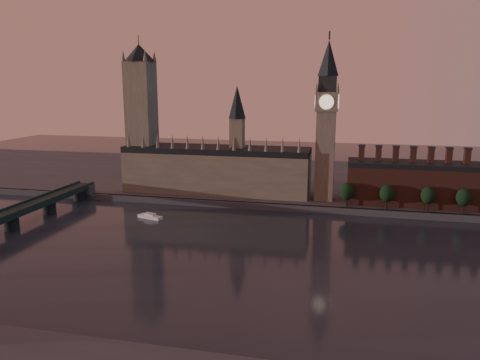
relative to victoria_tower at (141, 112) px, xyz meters
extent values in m
plane|color=black|center=(120.00, -115.00, -59.09)|extent=(900.00, 900.00, 0.00)
cube|color=#4B4B51|center=(120.00, -25.00, -57.09)|extent=(900.00, 4.00, 4.00)
cube|color=#4B4B51|center=(120.00, 65.00, -57.09)|extent=(900.00, 180.00, 4.00)
cube|color=gray|center=(55.00, 0.00, -41.09)|extent=(130.00, 30.00, 28.00)
cube|color=black|center=(55.00, 0.00, -25.09)|extent=(130.00, 30.00, 4.00)
cube|color=gray|center=(70.00, 0.00, -15.09)|extent=(9.00, 9.00, 24.00)
cone|color=black|center=(70.00, 0.00, 7.91)|extent=(12.00, 12.00, 22.00)
cone|color=gray|center=(-4.00, -14.00, -18.09)|extent=(2.60, 2.60, 10.00)
cone|color=gray|center=(6.73, -14.00, -18.09)|extent=(2.60, 2.60, 10.00)
cone|color=gray|center=(17.45, -14.00, -18.09)|extent=(2.60, 2.60, 10.00)
cone|color=gray|center=(28.18, -14.00, -18.09)|extent=(2.60, 2.60, 10.00)
cone|color=gray|center=(38.91, -14.00, -18.09)|extent=(2.60, 2.60, 10.00)
cone|color=gray|center=(49.64, -14.00, -18.09)|extent=(2.60, 2.60, 10.00)
cone|color=gray|center=(60.36, -14.00, -18.09)|extent=(2.60, 2.60, 10.00)
cone|color=gray|center=(71.09, -14.00, -18.09)|extent=(2.60, 2.60, 10.00)
cone|color=gray|center=(81.82, -14.00, -18.09)|extent=(2.60, 2.60, 10.00)
cone|color=gray|center=(92.55, -14.00, -18.09)|extent=(2.60, 2.60, 10.00)
cone|color=gray|center=(103.27, -14.00, -18.09)|extent=(2.60, 2.60, 10.00)
cone|color=gray|center=(114.00, -14.00, -18.09)|extent=(2.60, 2.60, 10.00)
cube|color=gray|center=(0.00, 0.00, -10.09)|extent=(18.00, 18.00, 90.00)
cone|color=black|center=(0.00, 0.00, 40.91)|extent=(24.00, 24.00, 12.00)
cylinder|color=#232326|center=(0.00, 0.00, 46.91)|extent=(0.50, 0.50, 12.00)
cone|color=gray|center=(-8.00, -8.00, 38.91)|extent=(3.00, 3.00, 8.00)
cone|color=gray|center=(8.00, -8.00, 38.91)|extent=(3.00, 3.00, 8.00)
cone|color=gray|center=(-8.00, 8.00, 38.91)|extent=(3.00, 3.00, 8.00)
cone|color=gray|center=(8.00, 8.00, 38.91)|extent=(3.00, 3.00, 8.00)
cube|color=gray|center=(130.00, -5.00, -26.09)|extent=(12.00, 12.00, 58.00)
cube|color=gray|center=(130.00, -5.00, 8.91)|extent=(14.00, 14.00, 12.00)
cube|color=#232326|center=(130.00, -5.00, 19.91)|extent=(11.00, 11.00, 10.00)
cone|color=black|center=(130.00, -5.00, 35.91)|extent=(13.00, 13.00, 22.00)
cylinder|color=#232326|center=(130.00, -5.00, 49.41)|extent=(1.00, 1.00, 5.00)
cylinder|color=beige|center=(130.00, -12.20, 8.91)|extent=(9.00, 0.50, 9.00)
cylinder|color=beige|center=(130.00, 2.20, 8.91)|extent=(9.00, 0.50, 9.00)
cylinder|color=beige|center=(122.80, -5.00, 8.91)|extent=(0.50, 9.00, 9.00)
cylinder|color=beige|center=(137.20, -5.00, 8.91)|extent=(0.50, 9.00, 9.00)
cone|color=gray|center=(123.50, -11.50, 17.91)|extent=(2.00, 2.00, 6.00)
cone|color=gray|center=(136.50, -11.50, 17.91)|extent=(2.00, 2.00, 6.00)
cone|color=gray|center=(123.50, 1.50, 17.91)|extent=(2.00, 2.00, 6.00)
cone|color=gray|center=(136.50, 1.50, 17.91)|extent=(2.00, 2.00, 6.00)
cube|color=brown|center=(200.00, -5.00, -43.09)|extent=(110.00, 25.00, 24.00)
cube|color=black|center=(200.00, -5.00, -29.59)|extent=(110.00, 25.00, 3.00)
cube|color=brown|center=(153.00, -5.00, -23.59)|extent=(3.50, 3.50, 9.00)
cube|color=#232326|center=(153.00, -5.00, -18.59)|extent=(4.20, 4.20, 1.00)
cube|color=brown|center=(163.44, -5.00, -23.59)|extent=(3.50, 3.50, 9.00)
cube|color=#232326|center=(163.44, -5.00, -18.59)|extent=(4.20, 4.20, 1.00)
cube|color=brown|center=(173.89, -5.00, -23.59)|extent=(3.50, 3.50, 9.00)
cube|color=#232326|center=(173.89, -5.00, -18.59)|extent=(4.20, 4.20, 1.00)
cube|color=brown|center=(184.33, -5.00, -23.59)|extent=(3.50, 3.50, 9.00)
cube|color=#232326|center=(184.33, -5.00, -18.59)|extent=(4.20, 4.20, 1.00)
cube|color=brown|center=(194.78, -5.00, -23.59)|extent=(3.50, 3.50, 9.00)
cube|color=#232326|center=(194.78, -5.00, -18.59)|extent=(4.20, 4.20, 1.00)
cube|color=brown|center=(205.22, -5.00, -23.59)|extent=(3.50, 3.50, 9.00)
cube|color=#232326|center=(205.22, -5.00, -18.59)|extent=(4.20, 4.20, 1.00)
cube|color=brown|center=(215.67, -5.00, -23.59)|extent=(3.50, 3.50, 9.00)
cube|color=#232326|center=(215.67, -5.00, -18.59)|extent=(4.20, 4.20, 1.00)
cylinder|color=black|center=(144.95, -20.26, -52.09)|extent=(0.80, 0.80, 6.00)
ellipsoid|color=black|center=(144.95, -20.26, -45.59)|extent=(8.60, 8.60, 10.75)
cylinder|color=black|center=(168.67, -20.37, -52.09)|extent=(0.80, 0.80, 6.00)
ellipsoid|color=black|center=(168.67, -20.37, -45.59)|extent=(8.60, 8.60, 10.75)
cylinder|color=black|center=(192.56, -19.97, -52.09)|extent=(0.80, 0.80, 6.00)
ellipsoid|color=black|center=(192.56, -19.97, -45.59)|extent=(8.60, 8.60, 10.75)
cylinder|color=black|center=(212.15, -20.77, -52.09)|extent=(0.80, 0.80, 6.00)
ellipsoid|color=black|center=(212.15, -20.77, -45.59)|extent=(8.60, 8.60, 10.75)
cube|color=#4B4B51|center=(-35.00, -25.00, -52.09)|extent=(14.00, 8.00, 6.00)
cylinder|color=#232326|center=(-35.00, -98.00, -55.21)|extent=(8.00, 8.00, 7.75)
cylinder|color=#232326|center=(-35.00, -64.00, -55.21)|extent=(8.00, 8.00, 7.75)
cylinder|color=#232326|center=(-35.00, -30.00, -55.21)|extent=(8.00, 8.00, 7.75)
cube|color=white|center=(30.42, -60.07, -58.18)|extent=(16.49, 8.94, 1.81)
cube|color=white|center=(30.42, -60.07, -56.60)|extent=(7.49, 5.23, 1.36)
camera|label=1|loc=(143.05, -311.05, 20.38)|focal=35.00mm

